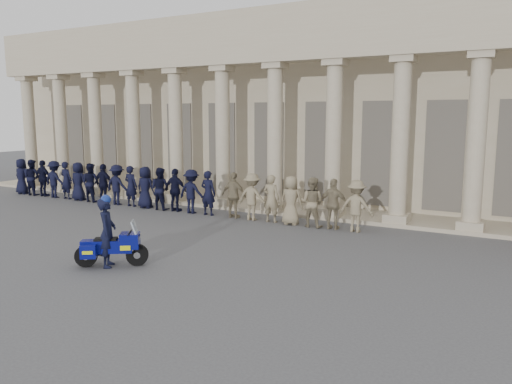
% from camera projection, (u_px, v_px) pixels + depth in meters
% --- Properties ---
extents(ground, '(90.00, 90.00, 0.00)m').
position_uv_depth(ground, '(188.00, 266.00, 13.91)').
color(ground, '#49494C').
rests_on(ground, ground).
extents(building, '(40.00, 12.50, 9.00)m').
position_uv_depth(building, '(355.00, 108.00, 26.00)').
color(building, tan).
rests_on(building, ground).
extents(officer_rank, '(19.38, 0.71, 1.88)m').
position_uv_depth(officer_rank, '(157.00, 188.00, 22.15)').
color(officer_rank, black).
rests_on(officer_rank, ground).
extents(motorcycle, '(1.74, 1.39, 1.29)m').
position_uv_depth(motorcycle, '(112.00, 247.00, 13.78)').
color(motorcycle, black).
rests_on(motorcycle, ground).
extents(rider, '(0.78, 0.84, 2.02)m').
position_uv_depth(rider, '(107.00, 231.00, 13.70)').
color(rider, black).
rests_on(rider, ground).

